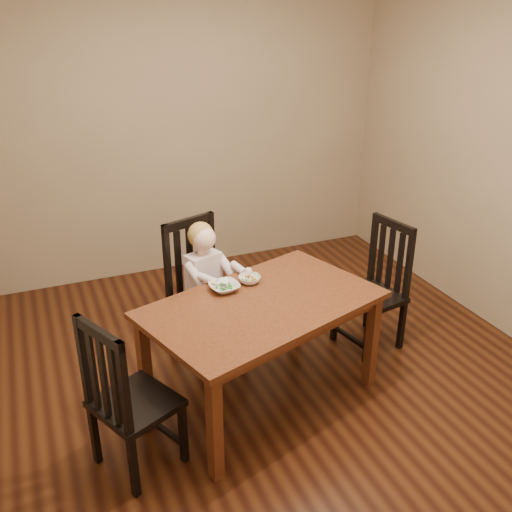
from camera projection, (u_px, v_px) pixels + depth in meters
name	position (u px, v px, depth m)	size (l,w,h in m)	color
room	(267.00, 194.00, 3.56)	(4.01, 4.01, 2.71)	#45210E
dining_table	(263.00, 314.00, 3.61)	(1.66, 1.28, 0.73)	#44220F
chair_child	(202.00, 293.00, 4.17)	(0.56, 0.55, 1.04)	black
chair_left	(127.00, 400.00, 3.11)	(0.55, 0.56, 0.98)	black
chair_right	(376.00, 288.00, 4.29)	(0.48, 0.49, 0.99)	black
toddler	(205.00, 278.00, 4.08)	(0.32, 0.40, 0.55)	silver
bowl_peas	(224.00, 287.00, 3.70)	(0.19, 0.19, 0.05)	white
bowl_veg	(250.00, 279.00, 3.80)	(0.15, 0.15, 0.05)	white
fork	(221.00, 287.00, 3.65)	(0.13, 0.06, 0.05)	silver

